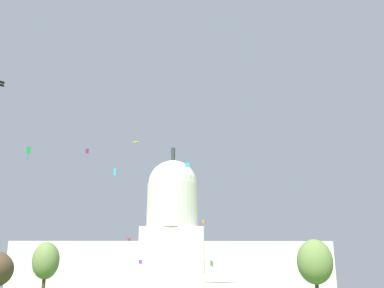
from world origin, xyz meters
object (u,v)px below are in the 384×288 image
Objects in this scene: kite_violet_low at (140,262)px; kite_cyan_mid at (115,172)px; kite_turquoise_mid at (187,167)px; kite_green_mid at (29,151)px; tree_west_mid at (46,261)px; kite_red_low at (129,239)px; capitol_building at (172,251)px; kite_orange_mid at (204,222)px; kite_yellow_high at (137,145)px; kite_magenta_mid at (87,153)px; event_tent at (218,285)px; kite_black_high at (1,84)px; tree_east_near at (315,262)px.

kite_violet_low is 0.84× the size of kite_cyan_mid.
kite_violet_low is 61.98m from kite_turquoise_mid.
tree_west_mid is at bearing -66.93° from kite_green_mid.
kite_red_low is (12.50, 59.33, -10.37)m from kite_green_mid.
kite_turquoise_mid is at bearing -86.88° from capitol_building.
kite_turquoise_mid reaches higher than kite_red_low.
kite_orange_mid is 1.24× the size of kite_turquoise_mid.
kite_yellow_high is 35.35m from kite_red_low.
kite_magenta_mid is (-25.56, -91.64, -0.08)m from kite_orange_mid.
event_tent is 0.53× the size of tree_west_mid.
kite_cyan_mid is at bearing 107.26° from kite_yellow_high.
kite_orange_mid reaches higher than event_tent.
kite_red_low is (17.13, 64.87, -21.96)m from kite_black_high.
kite_black_high is 13.66m from kite_green_mid.
kite_turquoise_mid is 21.46m from kite_magenta_mid.
kite_orange_mid reaches higher than kite_red_low.
kite_cyan_mid is (16.25, 3.68, -3.20)m from kite_green_mid.
kite_magenta_mid is at bearing -22.58° from kite_black_high.
kite_turquoise_mid is 32.21m from kite_green_mid.
kite_turquoise_mid is 2.20× the size of kite_black_high.
kite_orange_mid is 2.73× the size of kite_cyan_mid.
capitol_building is at bearing -19.71° from kite_cyan_mid.
kite_cyan_mid is (-0.87, -28.12, -14.53)m from kite_yellow_high.
kite_yellow_high is at bearing 18.76° from kite_black_high.
kite_black_high reaches higher than tree_west_mid.
kite_red_low is 0.65× the size of kite_magenta_mid.
kite_violet_low is 67.36m from kite_black_high.
kite_green_mid is at bearing 133.40° from kite_violet_low.
tree_east_near is at bearing -70.26° from capitol_building.
capitol_building is 108.73× the size of kite_violet_low.
event_tent is at bearing -163.60° from kite_green_mid.
capitol_building is 86.33m from tree_west_mid.
event_tent is 28.42m from tree_east_near.
kite_red_low reaches higher than event_tent.
kite_orange_mid is 99.91m from kite_turquoise_mid.
kite_orange_mid is 1.10× the size of kite_magenta_mid.
kite_turquoise_mid is 1.12× the size of kite_green_mid.
kite_turquoise_mid is 1.83× the size of kite_yellow_high.
kite_turquoise_mid is (-5.51, -8.75, 19.48)m from event_tent.
tree_east_near is at bearing -13.15° from tree_west_mid.
kite_yellow_high is at bearing -94.89° from capitol_building.
tree_west_mid is 28.59m from kite_violet_low.
tree_east_near is 4.12× the size of kite_turquoise_mid.
kite_green_mid reaches higher than event_tent.
kite_turquoise_mid reaches higher than kite_violet_low.
kite_orange_mid is 63.91m from kite_yellow_high.
kite_green_mid reaches higher than kite_violet_low.
tree_east_near is at bearing -20.91° from kite_black_high.
kite_black_high is 20.75m from kite_magenta_mid.
capitol_building is at bearing 70.71° from tree_west_mid.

